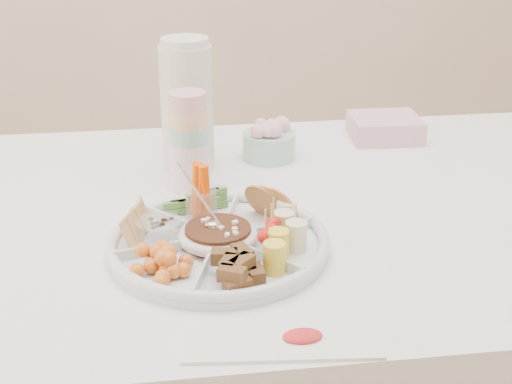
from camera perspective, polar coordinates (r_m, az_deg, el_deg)
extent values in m
cube|color=white|center=(1.62, 3.25, -13.24)|extent=(1.52, 1.02, 0.76)
cylinder|color=silver|center=(1.24, -3.04, -3.81)|extent=(0.45, 0.45, 0.04)
cylinder|color=black|center=(1.23, -3.05, -3.50)|extent=(0.14, 0.14, 0.04)
cylinder|color=silver|center=(1.45, -5.39, 4.46)|extent=(0.09, 0.09, 0.23)
cylinder|color=silver|center=(1.56, -5.54, 7.06)|extent=(0.15, 0.15, 0.29)
cylinder|color=#9ACFAC|center=(1.64, 1.05, 4.23)|extent=(0.14, 0.14, 0.09)
cube|color=beige|center=(1.80, 10.28, 5.09)|extent=(0.17, 0.15, 0.06)
cube|color=white|center=(1.02, 2.04, -11.84)|extent=(0.29, 0.12, 0.01)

